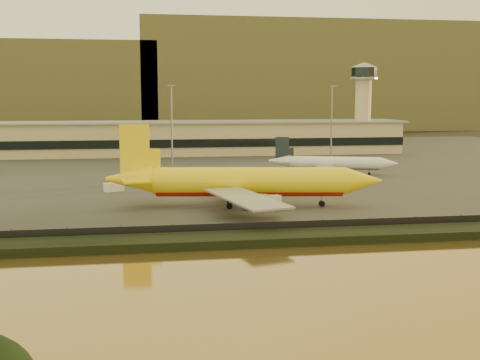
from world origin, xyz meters
name	(u,v)px	position (x,y,z in m)	size (l,w,h in m)	color
ground	(248,220)	(0.00, 0.00, 0.00)	(900.00, 900.00, 0.00)	black
embankment	(267,238)	(0.00, -17.00, 0.70)	(320.00, 7.00, 1.40)	black
tarmac	(200,163)	(0.00, 95.00, 0.10)	(320.00, 220.00, 0.20)	#2D2D2D
perimeter_fence	(262,229)	(0.00, -13.00, 1.30)	(300.00, 0.05, 2.20)	black
terminal_building	(155,139)	(-14.52, 125.55, 6.25)	(202.00, 25.00, 12.60)	tan
control_tower	(363,98)	(70.00, 131.00, 21.66)	(11.20, 11.20, 35.50)	tan
apron_light_masts	(255,118)	(15.00, 75.00, 15.70)	(152.20, 12.20, 25.40)	slate
distant_hills	(140,83)	(-20.74, 340.00, 31.39)	(470.00, 160.00, 70.00)	brown
dhl_cargo_jet	(244,182)	(1.38, 12.44, 5.14)	(55.35, 53.67, 16.54)	yellow
white_narrowbody_jet	(333,163)	(34.42, 58.64, 3.33)	(35.79, 34.08, 10.50)	white
gse_vehicle_yellow	(303,191)	(16.80, 24.92, 1.06)	(3.82, 1.72, 1.72)	yellow
gse_vehicle_white	(114,187)	(-25.52, 36.86, 1.20)	(4.42, 1.99, 1.99)	white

